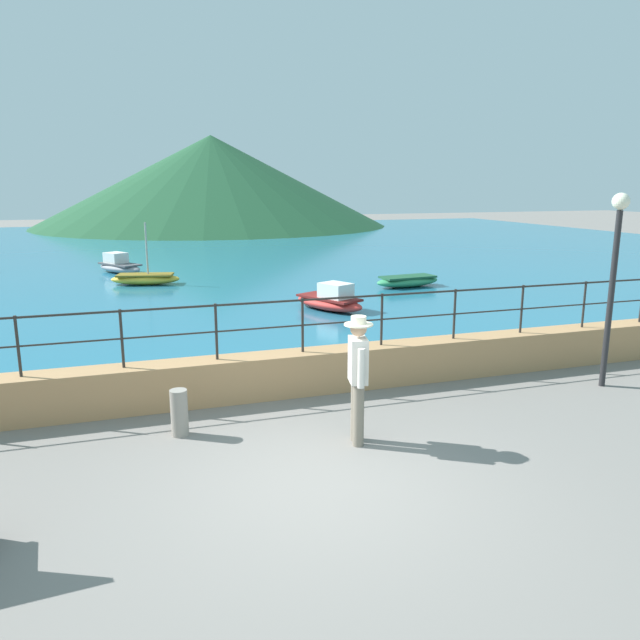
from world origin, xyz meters
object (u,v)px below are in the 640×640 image
(boat_2, at_px, (408,281))
(boat_4, at_px, (119,266))
(boat_0, at_px, (145,278))
(bollard, at_px, (179,413))
(boat_5, at_px, (330,300))
(person_walking, at_px, (358,373))
(lamp_post, at_px, (615,260))

(boat_2, bearing_deg, boat_4, 144.31)
(boat_0, relative_size, boat_4, 1.01)
(bollard, bearing_deg, boat_0, 89.24)
(boat_0, height_order, boat_5, boat_0)
(boat_0, relative_size, boat_5, 1.00)
(boat_2, bearing_deg, person_walking, -119.33)
(boat_4, bearing_deg, boat_5, -60.09)
(boat_2, bearing_deg, boat_5, -142.83)
(bollard, height_order, boat_5, boat_5)
(person_walking, bearing_deg, lamp_post, 10.21)
(bollard, bearing_deg, boat_5, 56.78)
(lamp_post, bearing_deg, boat_4, 114.97)
(boat_5, bearing_deg, boat_2, 37.17)
(lamp_post, relative_size, boat_4, 1.35)
(bollard, xyz_separation_m, boat_5, (4.75, 7.25, -0.00))
(bollard, height_order, boat_4, boat_4)
(person_walking, height_order, bollard, person_walking)
(person_walking, distance_m, boat_4, 17.88)
(person_walking, xyz_separation_m, boat_0, (-2.06, 14.33, -0.71))
(lamp_post, relative_size, boat_2, 1.38)
(boat_0, xyz_separation_m, boat_2, (8.29, -3.24, -0.01))
(lamp_post, height_order, boat_4, lamp_post)
(boat_4, bearing_deg, bollard, -87.79)
(person_walking, xyz_separation_m, boat_5, (2.51, 8.26, -0.65))
(boat_0, bearing_deg, person_walking, -81.80)
(boat_2, height_order, boat_4, boat_4)
(bollard, height_order, boat_2, bollard)
(bollard, bearing_deg, person_walking, -24.29)
(person_walking, relative_size, boat_0, 0.71)
(bollard, xyz_separation_m, boat_2, (8.47, 10.07, -0.07))
(lamp_post, height_order, boat_0, lamp_post)
(lamp_post, xyz_separation_m, bollard, (-7.16, 0.13, -1.86))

